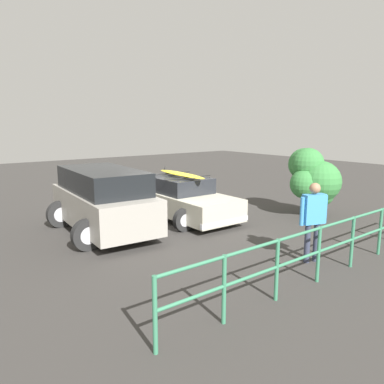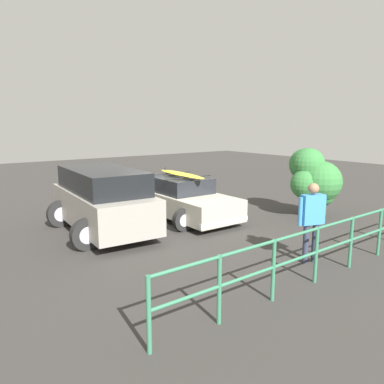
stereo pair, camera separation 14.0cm
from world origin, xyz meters
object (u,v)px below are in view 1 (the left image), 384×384
(sedan_car, at_px, (180,198))
(person_bystander, at_px, (313,215))
(bush_near_left, at_px, (312,178))
(suv_car, at_px, (103,200))

(sedan_car, distance_m, person_bystander, 5.16)
(sedan_car, bearing_deg, bush_near_left, 145.05)
(bush_near_left, bearing_deg, sedan_car, -34.95)
(person_bystander, xyz_separation_m, bush_near_left, (-3.62, -2.62, 0.21))
(suv_car, xyz_separation_m, bush_near_left, (-6.39, 2.43, 0.36))
(suv_car, bearing_deg, person_bystander, 118.68)
(sedan_car, xyz_separation_m, bush_near_left, (-3.61, 2.52, 0.65))
(sedan_car, xyz_separation_m, person_bystander, (0.01, 5.14, 0.44))
(person_bystander, relative_size, bush_near_left, 0.79)
(sedan_car, distance_m, suv_car, 2.80)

